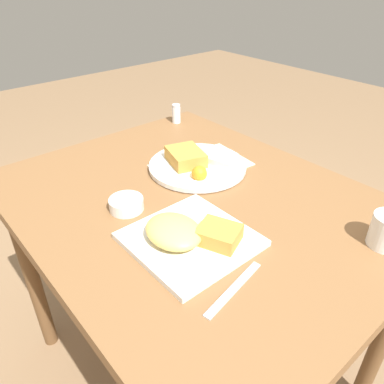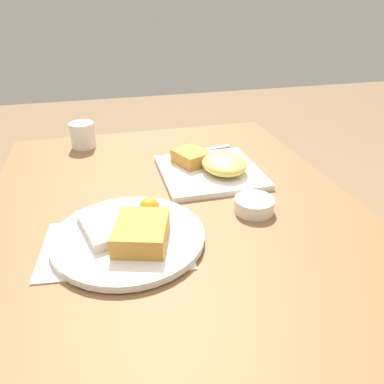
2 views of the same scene
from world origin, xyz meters
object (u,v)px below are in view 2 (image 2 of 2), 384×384
at_px(sauce_ramekin, 254,205).
at_px(plate_square_near, 213,167).
at_px(butter_knife, 203,150).
at_px(coffee_mug, 83,135).
at_px(plate_oval_far, 130,234).

bearing_deg(sauce_ramekin, plate_square_near, 8.91).
distance_m(plate_square_near, sauce_ramekin, 0.21).
distance_m(butter_knife, coffee_mug, 0.37).
relative_size(plate_square_near, sauce_ramekin, 2.92).
distance_m(plate_oval_far, coffee_mug, 0.54).
xyz_separation_m(butter_knife, coffee_mug, (0.12, 0.35, 0.04)).
bearing_deg(butter_knife, plate_oval_far, 46.64).
height_order(plate_oval_far, butter_knife, plate_oval_far).
bearing_deg(coffee_mug, plate_square_near, -131.24).
bearing_deg(plate_oval_far, sauce_ramekin, -80.52).
relative_size(plate_oval_far, sauce_ramekin, 3.37).
relative_size(plate_oval_far, coffee_mug, 3.82).
xyz_separation_m(plate_square_near, plate_oval_far, (-0.25, 0.24, -0.00)).
bearing_deg(plate_square_near, plate_oval_far, 135.69).
xyz_separation_m(sauce_ramekin, butter_knife, (0.37, 0.01, -0.01)).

